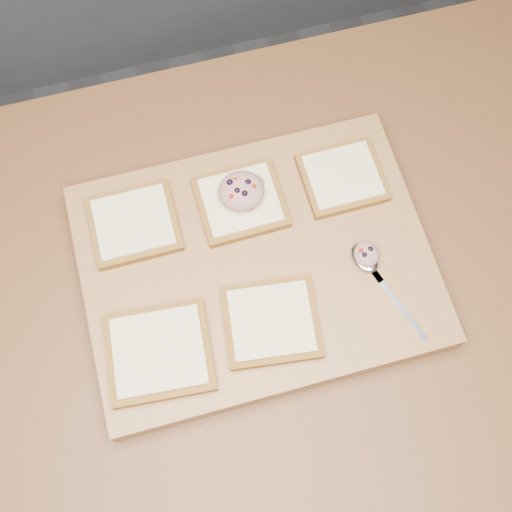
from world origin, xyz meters
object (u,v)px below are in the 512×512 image
Objects in this scene: cutting_board at (256,266)px; bread_far_center at (241,202)px; tuna_salad_dollop at (241,191)px; spoon at (370,265)px.

bread_far_center reaches higher than cutting_board.
tuna_salad_dollop is (0.00, 0.09, 0.05)m from cutting_board.
spoon is (0.14, -0.05, 0.02)m from cutting_board.
tuna_salad_dollop is (0.00, 0.00, 0.02)m from bread_far_center.
cutting_board is 0.10m from tuna_salad_dollop.
cutting_board is 3.97× the size of bread_far_center.
cutting_board is 0.15m from spoon.
bread_far_center is (0.00, 0.09, 0.03)m from cutting_board.
bread_far_center is at bearing -118.99° from tuna_salad_dollop.
tuna_salad_dollop is at bearing 61.01° from bread_far_center.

